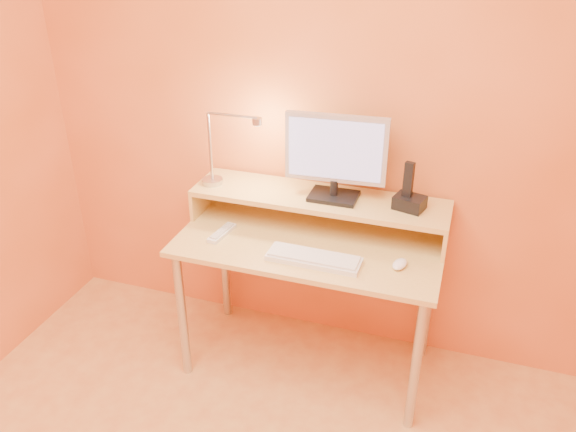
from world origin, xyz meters
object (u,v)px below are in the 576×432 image
(monitor_panel, at_px, (336,149))
(keyboard, at_px, (314,259))
(phone_dock, at_px, (410,203))
(remote_control, at_px, (222,233))
(mouse, at_px, (400,264))

(monitor_panel, bearing_deg, keyboard, -94.38)
(phone_dock, bearing_deg, monitor_panel, -166.65)
(monitor_panel, relative_size, keyboard, 1.13)
(keyboard, distance_m, remote_control, 0.48)
(remote_control, bearing_deg, monitor_panel, 34.15)
(phone_dock, relative_size, remote_control, 0.71)
(monitor_panel, xyz_separation_m, remote_control, (-0.47, -0.23, -0.39))
(monitor_panel, bearing_deg, phone_dock, -5.48)
(monitor_panel, height_order, phone_dock, monitor_panel)
(phone_dock, bearing_deg, keyboard, -123.50)
(monitor_panel, distance_m, remote_control, 0.65)
(monitor_panel, xyz_separation_m, keyboard, (-0.00, -0.32, -0.39))
(monitor_panel, height_order, mouse, monitor_panel)
(monitor_panel, relative_size, phone_dock, 3.52)
(monitor_panel, xyz_separation_m, mouse, (0.35, -0.25, -0.38))
(phone_dock, bearing_deg, mouse, -72.96)
(mouse, relative_size, remote_control, 0.51)
(mouse, bearing_deg, keyboard, -154.30)
(mouse, height_order, remote_control, mouse)
(keyboard, relative_size, remote_control, 2.21)
(phone_dock, distance_m, keyboard, 0.50)
(monitor_panel, distance_m, phone_dock, 0.40)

